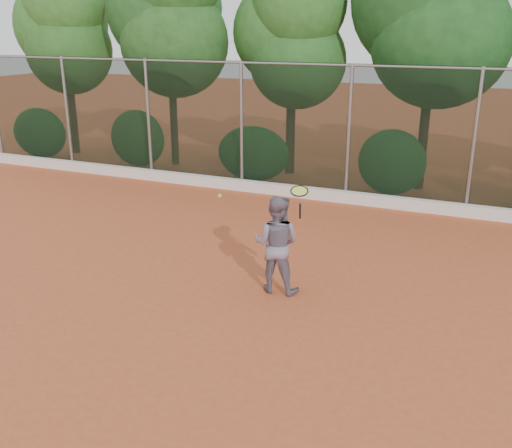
% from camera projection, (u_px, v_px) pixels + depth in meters
% --- Properties ---
extents(ground, '(80.00, 80.00, 0.00)m').
position_uv_depth(ground, '(231.00, 318.00, 8.98)').
color(ground, '#BA522B').
rests_on(ground, ground).
extents(concrete_curb, '(24.00, 0.20, 0.30)m').
position_uv_depth(concrete_curb, '(344.00, 197.00, 14.85)').
color(concrete_curb, silver).
rests_on(concrete_curb, ground).
extents(tennis_player, '(0.87, 0.70, 1.71)m').
position_uv_depth(tennis_player, '(277.00, 244.00, 9.66)').
color(tennis_player, slate).
rests_on(tennis_player, ground).
extents(chainlink_fence, '(24.09, 0.09, 3.50)m').
position_uv_depth(chainlink_fence, '(349.00, 130.00, 14.45)').
color(chainlink_fence, black).
rests_on(chainlink_fence, ground).
extents(foliage_backdrop, '(23.70, 3.63, 7.55)m').
position_uv_depth(foliage_backdrop, '(353.00, 25.00, 15.54)').
color(foliage_backdrop, '#412A19').
rests_on(foliage_backdrop, ground).
extents(tennis_racket, '(0.36, 0.35, 0.56)m').
position_uv_depth(tennis_racket, '(299.00, 193.00, 9.01)').
color(tennis_racket, black).
rests_on(tennis_racket, ground).
extents(tennis_ball_in_flight, '(0.07, 0.07, 0.07)m').
position_uv_depth(tennis_ball_in_flight, '(220.00, 196.00, 9.87)').
color(tennis_ball_in_flight, '#B3D02F').
rests_on(tennis_ball_in_flight, ground).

